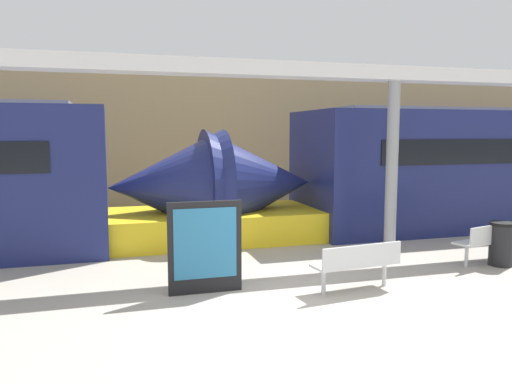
{
  "coord_description": "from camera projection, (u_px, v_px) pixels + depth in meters",
  "views": [
    {
      "loc": [
        -2.97,
        -6.43,
        2.56
      ],
      "look_at": [
        -0.24,
        2.84,
        1.4
      ],
      "focal_mm": 35.0,
      "sensor_mm": 36.0,
      "label": 1
    }
  ],
  "objects": [
    {
      "name": "station_wall",
      "position": [
        202.0,
        134.0,
        16.54
      ],
      "size": [
        56.0,
        0.2,
        5.0
      ],
      "primitive_type": "cube",
      "color": "tan",
      "rests_on": "ground_plane"
    },
    {
      "name": "poster_board",
      "position": [
        205.0,
        247.0,
        7.91
      ],
      "size": [
        1.18,
        0.07,
        1.48
      ],
      "color": "black",
      "rests_on": "ground_plane"
    },
    {
      "name": "support_column_near",
      "position": [
        392.0,
        169.0,
        10.38
      ],
      "size": [
        0.25,
        0.25,
        3.6
      ],
      "primitive_type": "cylinder",
      "color": "gray",
      "rests_on": "ground_plane"
    },
    {
      "name": "bench_near",
      "position": [
        358.0,
        262.0,
        8.02
      ],
      "size": [
        1.51,
        0.61,
        0.79
      ],
      "rotation": [
        0.0,
        0.0,
        0.12
      ],
      "color": "silver",
      "rests_on": "ground_plane"
    },
    {
      "name": "bench_far",
      "position": [
        495.0,
        238.0,
        9.83
      ],
      "size": [
        1.91,
        0.9,
        0.79
      ],
      "rotation": [
        0.0,
        0.0,
        0.26
      ],
      "color": "silver",
      "rests_on": "ground_plane"
    },
    {
      "name": "trash_bin",
      "position": [
        501.0,
        244.0,
        9.6
      ],
      "size": [
        0.47,
        0.47,
        0.85
      ],
      "color": "black",
      "rests_on": "ground_plane"
    },
    {
      "name": "canopy_beam",
      "position": [
        395.0,
        74.0,
        10.14
      ],
      "size": [
        28.0,
        0.6,
        0.28
      ],
      "primitive_type": "cube",
      "color": "silver",
      "rests_on": "support_column_near"
    },
    {
      "name": "ground_plane",
      "position": [
        327.0,
        309.0,
        7.27
      ],
      "size": [
        60.0,
        60.0,
        0.0
      ],
      "primitive_type": "plane",
      "color": "#A8A093"
    }
  ]
}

